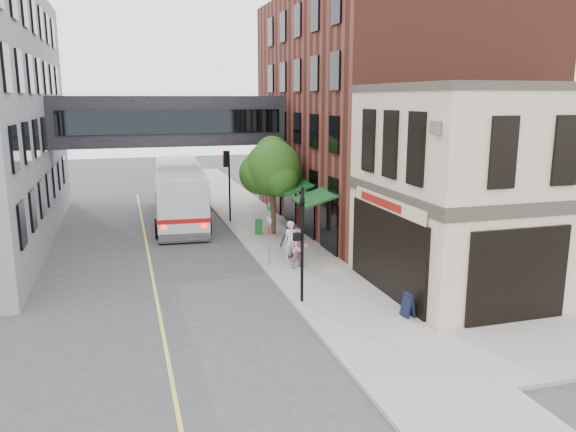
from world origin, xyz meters
TOP-DOWN VIEW (x-y plane):
  - ground at (0.00, 0.00)m, footprint 120.00×120.00m
  - sidewalk_main at (2.00, 14.00)m, footprint 4.00×60.00m
  - corner_building at (8.97, 2.00)m, footprint 10.19×8.12m
  - brick_building at (9.98, 15.00)m, footprint 13.76×18.00m
  - skyway_bridge at (-3.00, 18.00)m, footprint 14.00×3.18m
  - traffic_signal_near at (0.37, 2.00)m, footprint 0.44×0.22m
  - traffic_signal_far at (0.26, 17.00)m, footprint 0.53×0.28m
  - street_sign_pole at (0.39, 7.00)m, footprint 0.08×0.75m
  - street_tree at (2.19, 13.22)m, footprint 3.80×3.20m
  - lane_marking at (-5.00, 10.00)m, footprint 0.12×40.00m
  - bus at (-2.55, 19.00)m, footprint 3.84×13.25m
  - pedestrian_a at (1.61, 7.44)m, footprint 0.74×0.52m
  - pedestrian_b at (1.67, 6.23)m, footprint 1.08×0.96m
  - pedestrian_c at (1.73, 7.94)m, footprint 1.25×0.81m
  - newspaper_box at (1.35, 13.11)m, footprint 0.50×0.46m
  - sandwich_board at (3.60, -0.56)m, footprint 0.37×0.53m

SIDE VIEW (x-z plane):
  - ground at x=0.00m, z-range 0.00..0.00m
  - lane_marking at x=-5.00m, z-range 0.00..0.01m
  - sidewalk_main at x=2.00m, z-range 0.00..0.15m
  - newspaper_box at x=1.35m, z-range 0.15..1.01m
  - sandwich_board at x=3.60m, z-range 0.15..1.04m
  - pedestrian_c at x=1.73m, z-range 0.15..1.98m
  - pedestrian_b at x=1.67m, z-range 0.15..1.99m
  - pedestrian_a at x=1.61m, z-range 0.15..2.09m
  - street_sign_pole at x=0.39m, z-range 0.43..3.43m
  - bus at x=-2.55m, z-range 0.21..3.73m
  - traffic_signal_near at x=0.37m, z-range 0.68..5.28m
  - traffic_signal_far at x=0.26m, z-range 1.09..5.59m
  - street_tree at x=2.19m, z-range 1.11..6.71m
  - corner_building at x=8.97m, z-range -0.01..8.44m
  - skyway_bridge at x=-3.00m, z-range 5.00..8.00m
  - brick_building at x=9.98m, z-range -0.01..13.99m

